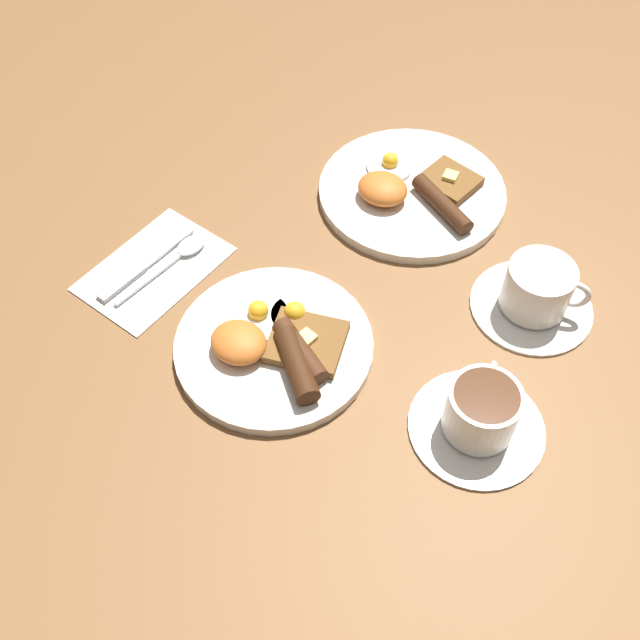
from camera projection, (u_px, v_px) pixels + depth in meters
name	position (u px, v px, depth m)	size (l,w,h in m)	color
ground_plane	(274.00, 349.00, 0.94)	(3.00, 3.00, 0.00)	brown
breakfast_plate_near	(275.00, 344.00, 0.92)	(0.25, 0.25, 0.05)	silver
breakfast_plate_far	(411.00, 191.00, 1.09)	(0.27, 0.27, 0.05)	silver
teacup_near	(480.00, 415.00, 0.84)	(0.16, 0.16, 0.07)	silver
teacup_far	(537.00, 293.00, 0.95)	(0.16, 0.16, 0.07)	silver
napkin	(154.00, 268.00, 1.01)	(0.13, 0.19, 0.01)	white
knife	(142.00, 267.00, 1.01)	(0.03, 0.17, 0.01)	silver
spoon	(181.00, 253.00, 1.02)	(0.04, 0.16, 0.01)	silver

